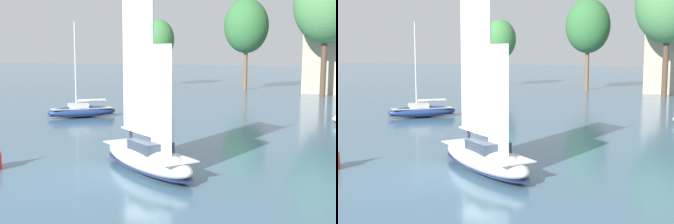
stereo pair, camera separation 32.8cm
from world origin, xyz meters
The scene contains 6 objects.
ground_plane centered at (0.00, 0.00, 0.00)m, with size 400.00×400.00×0.00m, color #42667F.
tree_shore_left centered at (4.23, 51.21, 13.89)m, with size 9.64×9.64×19.85m.
tree_shore_center centered at (-9.96, 58.88, 11.36)m, with size 7.88×7.88×16.23m.
tree_shore_right centered at (-28.37, 61.16, 9.24)m, with size 6.41×6.41×13.20m.
sailboat_main centered at (0.01, 0.00, 0.98)m, with size 8.73×7.07×12.20m.
sailboat_moored_far_slip centered at (-16.23, 16.96, 0.67)m, with size 6.55×6.47×9.90m.
Camera 2 is at (12.30, -23.46, 6.85)m, focal length 50.00 mm.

